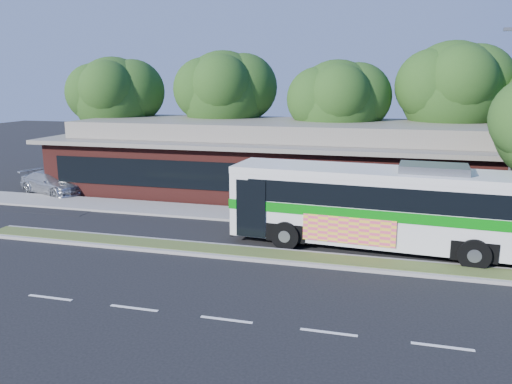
{
  "coord_description": "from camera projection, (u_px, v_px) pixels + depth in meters",
  "views": [
    {
      "loc": [
        4.29,
        -17.83,
        6.83
      ],
      "look_at": [
        -1.3,
        3.34,
        2.0
      ],
      "focal_mm": 35.0,
      "sensor_mm": 36.0,
      "label": 1
    }
  ],
  "objects": [
    {
      "name": "parking_lot",
      "position": [
        40.0,
        187.0,
        33.31
      ],
      "size": [
        14.0,
        12.0,
        0.01
      ],
      "primitive_type": "cube",
      "color": "black",
      "rests_on": "ground"
    },
    {
      "name": "tree_bg_c",
      "position": [
        343.0,
        102.0,
        32.11
      ],
      "size": [
        6.24,
        5.6,
        8.26
      ],
      "color": "black",
      "rests_on": "ground"
    },
    {
      "name": "transit_bus",
      "position": [
        391.0,
        202.0,
        20.4
      ],
      "size": [
        13.22,
        3.77,
        3.67
      ],
      "rotation": [
        0.0,
        0.0,
        -0.07
      ],
      "color": "silver",
      "rests_on": "ground"
    },
    {
      "name": "sidewalk",
      "position": [
        296.0,
        218.0,
        25.41
      ],
      "size": [
        44.0,
        2.6,
        0.12
      ],
      "primitive_type": "cube",
      "color": "gray",
      "rests_on": "ground"
    },
    {
      "name": "tree_bg_d",
      "position": [
        459.0,
        89.0,
        31.13
      ],
      "size": [
        6.91,
        6.2,
        9.37
      ],
      "color": "black",
      "rests_on": "ground"
    },
    {
      "name": "sedan",
      "position": [
        52.0,
        183.0,
        31.14
      ],
      "size": [
        5.13,
        3.4,
        1.38
      ],
      "primitive_type": "imported",
      "rotation": [
        0.0,
        0.0,
        1.23
      ],
      "color": "#B1B5B9",
      "rests_on": "ground"
    },
    {
      "name": "plaza_building",
      "position": [
        315.0,
        159.0,
        31.18
      ],
      "size": [
        33.2,
        11.2,
        4.45
      ],
      "color": "#511E19",
      "rests_on": "ground"
    },
    {
      "name": "tree_bg_b",
      "position": [
        230.0,
        92.0,
        34.93
      ],
      "size": [
        6.69,
        6.0,
        9.0
      ],
      "color": "black",
      "rests_on": "ground"
    },
    {
      "name": "ground",
      "position": [
        266.0,
        262.0,
        19.38
      ],
      "size": [
        120.0,
        120.0,
        0.0
      ],
      "primitive_type": "plane",
      "color": "black",
      "rests_on": "ground"
    },
    {
      "name": "tree_bg_a",
      "position": [
        120.0,
        96.0,
        36.04
      ],
      "size": [
        6.47,
        5.8,
        8.63
      ],
      "color": "black",
      "rests_on": "ground"
    },
    {
      "name": "median_strip",
      "position": [
        270.0,
        255.0,
        19.93
      ],
      "size": [
        26.0,
        1.1,
        0.15
      ],
      "primitive_type": "cube",
      "color": "#3F5122",
      "rests_on": "ground"
    }
  ]
}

